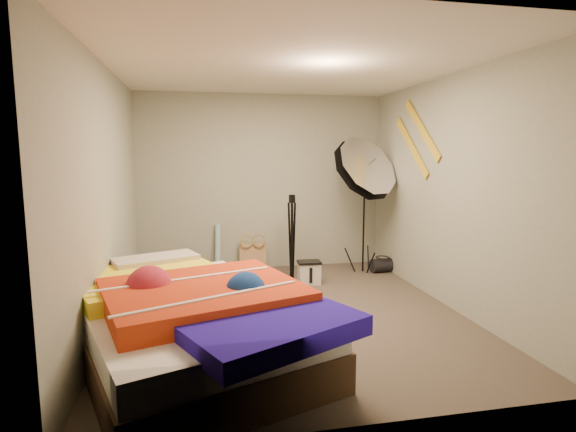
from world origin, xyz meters
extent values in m
plane|color=#4D4439|center=(0.00, 0.00, 0.00)|extent=(4.00, 4.00, 0.00)
plane|color=silver|center=(0.00, 0.00, 2.50)|extent=(4.00, 4.00, 0.00)
plane|color=#939C8B|center=(0.00, 2.00, 1.25)|extent=(3.50, 0.00, 3.50)
plane|color=#939C8B|center=(0.00, -2.00, 1.25)|extent=(3.50, 0.00, 3.50)
plane|color=#939C8B|center=(-1.75, 0.00, 1.25)|extent=(0.00, 4.00, 4.00)
plane|color=#939C8B|center=(1.75, 0.00, 1.25)|extent=(0.00, 4.00, 4.00)
cube|color=tan|center=(-0.16, 1.90, 0.19)|extent=(0.40, 0.22, 0.40)
cylinder|color=#4F9DBC|center=(-0.66, 1.90, 0.33)|extent=(0.11, 0.20, 0.67)
cube|color=beige|center=(0.46, 1.03, 0.14)|extent=(0.28, 0.21, 0.27)
cylinder|color=black|center=(1.62, 1.39, 0.10)|extent=(0.33, 0.22, 0.20)
cube|color=gold|center=(1.73, 0.60, 1.95)|extent=(0.02, 0.91, 0.78)
cube|color=gold|center=(1.73, 0.85, 1.75)|extent=(0.02, 0.91, 0.78)
cube|color=#442F1E|center=(-1.00, -0.86, 0.15)|extent=(2.26, 2.66, 0.29)
cube|color=white|center=(-1.00, -0.86, 0.40)|extent=(2.21, 2.61, 0.20)
cube|color=yellow|center=(-1.33, -0.44, 0.54)|extent=(1.58, 1.50, 0.16)
cube|color=red|center=(-0.89, -1.00, 0.56)|extent=(1.71, 1.56, 0.18)
cube|color=#2110A8|center=(-0.49, -1.58, 0.53)|extent=(1.41, 1.31, 0.14)
cube|color=#CB95A3|center=(-1.33, 0.04, 0.59)|extent=(0.87, 0.63, 0.16)
cylinder|color=black|center=(1.37, 1.50, 0.77)|extent=(0.03, 0.03, 1.53)
cube|color=black|center=(1.37, 1.50, 1.48)|extent=(0.07, 0.07, 0.10)
cone|color=silver|center=(1.26, 1.32, 1.44)|extent=(1.02, 0.99, 1.12)
cylinder|color=black|center=(0.30, 1.31, 0.51)|extent=(0.05, 0.05, 1.03)
cube|color=black|center=(0.30, 1.31, 1.08)|extent=(0.08, 0.08, 0.11)
camera|label=1|loc=(-0.90, -4.42, 1.65)|focal=28.00mm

